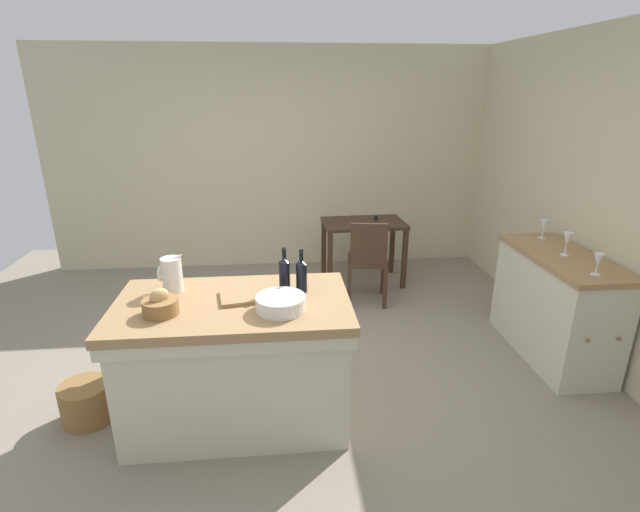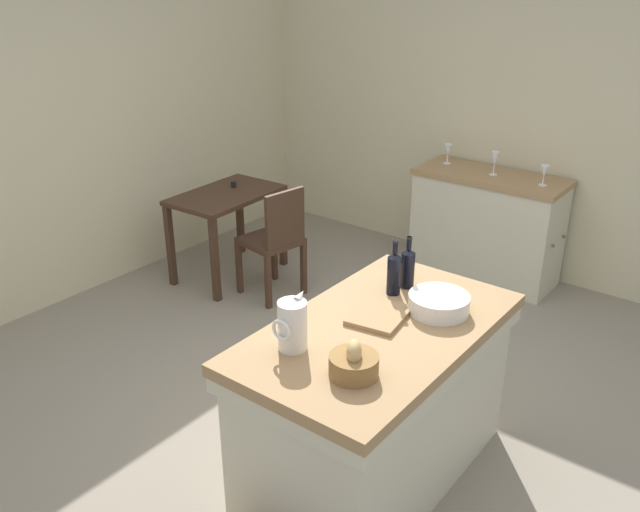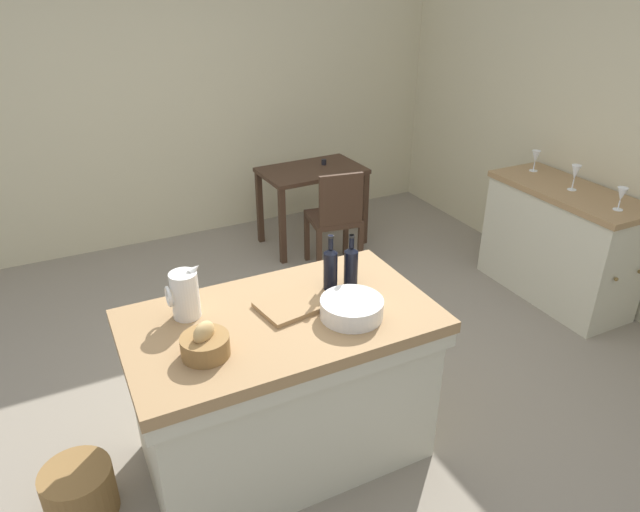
{
  "view_description": "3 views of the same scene",
  "coord_description": "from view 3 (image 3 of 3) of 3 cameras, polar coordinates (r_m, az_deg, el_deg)",
  "views": [
    {
      "loc": [
        0.01,
        -3.12,
        2.11
      ],
      "look_at": [
        0.34,
        0.26,
        0.9
      ],
      "focal_mm": 26.26,
      "sensor_mm": 36.0,
      "label": 1
    },
    {
      "loc": [
        -2.6,
        -1.89,
        2.44
      ],
      "look_at": [
        0.33,
        0.37,
        0.79
      ],
      "focal_mm": 37.52,
      "sensor_mm": 36.0,
      "label": 2
    },
    {
      "loc": [
        -1.12,
        -2.56,
        2.35
      ],
      "look_at": [
        0.22,
        0.14,
        0.8
      ],
      "focal_mm": 32.19,
      "sensor_mm": 36.0,
      "label": 3
    }
  ],
  "objects": [
    {
      "name": "ground_plane",
      "position": [
        3.66,
        -2.13,
        -12.91
      ],
      "size": [
        6.76,
        6.76,
        0.0
      ],
      "primitive_type": "plane",
      "color": "gray"
    },
    {
      "name": "wall_right",
      "position": [
        4.64,
        28.81,
        10.77
      ],
      "size": [
        0.12,
        5.2,
        2.6
      ],
      "primitive_type": "cube",
      "color": "beige",
      "rests_on": "ground"
    },
    {
      "name": "wine_glass_middle",
      "position": [
        4.85,
        20.64,
        9.18
      ],
      "size": [
        0.07,
        0.07,
        0.16
      ],
      "color": "white",
      "rests_on": "side_cabinet"
    },
    {
      "name": "cutting_board",
      "position": [
        2.78,
        -2.93,
        -4.95
      ],
      "size": [
        0.33,
        0.29,
        0.02
      ],
      "primitive_type": "cube",
      "rotation": [
        0.0,
        0.0,
        0.16
      ],
      "color": "#99754C",
      "rests_on": "island_table"
    },
    {
      "name": "writing_desk",
      "position": [
        5.18,
        -0.81,
        7.45
      ],
      "size": [
        0.92,
        0.59,
        0.77
      ],
      "color": "#3D281C",
      "rests_on": "ground"
    },
    {
      "name": "bread_basket",
      "position": [
        2.49,
        -11.35,
        -8.56
      ],
      "size": [
        0.21,
        0.21,
        0.16
      ],
      "color": "olive",
      "rests_on": "island_table"
    },
    {
      "name": "wash_bowl",
      "position": [
        2.7,
        3.17,
        -5.2
      ],
      "size": [
        0.3,
        0.3,
        0.09
      ],
      "primitive_type": "cylinder",
      "color": "silver",
      "rests_on": "island_table"
    },
    {
      "name": "wall_back",
      "position": [
        5.39,
        -14.32,
        15.11
      ],
      "size": [
        5.32,
        0.12,
        2.6
      ],
      "primitive_type": "cube",
      "color": "beige",
      "rests_on": "ground"
    },
    {
      "name": "wine_bottle_dark",
      "position": [
        2.92,
        3.1,
        -0.91
      ],
      "size": [
        0.07,
        0.07,
        0.28
      ],
      "color": "black",
      "rests_on": "island_table"
    },
    {
      "name": "wicker_hamper",
      "position": [
        3.13,
        -22.78,
        -20.81
      ],
      "size": [
        0.33,
        0.33,
        0.26
      ],
      "primitive_type": "cylinder",
      "color": "olive",
      "rests_on": "ground"
    },
    {
      "name": "wine_bottle_amber",
      "position": [
        2.88,
        1.05,
        -1.13
      ],
      "size": [
        0.07,
        0.07,
        0.3
      ],
      "color": "black",
      "rests_on": "island_table"
    },
    {
      "name": "pitcher",
      "position": [
        2.73,
        -13.3,
        -3.74
      ],
      "size": [
        0.17,
        0.13,
        0.27
      ],
      "color": "silver",
      "rests_on": "island_table"
    },
    {
      "name": "island_table",
      "position": [
        2.96,
        -3.69,
        -12.43
      ],
      "size": [
        1.46,
        0.84,
        0.87
      ],
      "color": "#99754C",
      "rests_on": "ground"
    },
    {
      "name": "wine_glass_far_left",
      "position": [
        4.28,
        27.78,
        5.41
      ],
      "size": [
        0.07,
        0.07,
        0.16
      ],
      "color": "white",
      "rests_on": "side_cabinet"
    },
    {
      "name": "side_cabinet",
      "position": [
        4.74,
        22.71,
        1.16
      ],
      "size": [
        0.52,
        1.2,
        0.88
      ],
      "color": "#99754C",
      "rests_on": "ground"
    },
    {
      "name": "wooden_chair",
      "position": [
        4.73,
        1.57,
        3.87
      ],
      "size": [
        0.46,
        0.46,
        0.89
      ],
      "color": "#3D281C",
      "rests_on": "ground"
    },
    {
      "name": "wine_glass_left",
      "position": [
        4.52,
        24.04,
        7.54
      ],
      "size": [
        0.07,
        0.07,
        0.19
      ],
      "color": "white",
      "rests_on": "side_cabinet"
    }
  ]
}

